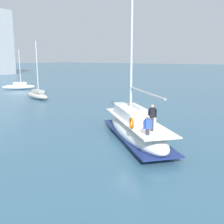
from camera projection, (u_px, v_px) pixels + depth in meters
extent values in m
plane|color=#38607A|center=(137.00, 147.00, 17.49)|extent=(400.00, 400.00, 0.00)
ellipsoid|color=white|center=(136.00, 131.00, 18.77)|extent=(8.21, 8.73, 1.40)
cube|color=navy|center=(136.00, 135.00, 18.84)|extent=(8.10, 8.61, 0.10)
cube|color=beige|center=(136.00, 120.00, 18.62)|extent=(7.75, 8.25, 0.08)
cube|color=white|center=(133.00, 113.00, 19.23)|extent=(4.14, 4.33, 0.70)
cylinder|color=silver|center=(132.00, 38.00, 18.64)|extent=(0.16, 0.16, 11.07)
cylinder|color=#B7B7BC|center=(145.00, 92.00, 16.59)|extent=(3.95, 4.36, 0.12)
cylinder|color=silver|center=(119.00, 103.00, 22.72)|extent=(0.71, 0.65, 0.06)
torus|color=orange|center=(132.00, 123.00, 15.73)|extent=(0.57, 0.61, 0.70)
cylinder|color=#33333D|center=(152.00, 124.00, 15.80)|extent=(0.20, 0.20, 0.80)
cube|color=black|center=(152.00, 113.00, 15.66)|extent=(0.37, 0.36, 0.56)
sphere|color=tan|center=(153.00, 106.00, 15.58)|extent=(0.20, 0.20, 0.20)
cylinder|color=black|center=(149.00, 114.00, 15.62)|extent=(0.09, 0.09, 0.50)
cylinder|color=black|center=(156.00, 113.00, 15.72)|extent=(0.09, 0.09, 0.50)
cylinder|color=#33333D|center=(148.00, 132.00, 15.03)|extent=(0.20, 0.20, 0.35)
cube|color=#3351AD|center=(148.00, 124.00, 14.94)|extent=(0.37, 0.36, 0.56)
sphere|color=tan|center=(148.00, 117.00, 14.86)|extent=(0.20, 0.20, 0.20)
cylinder|color=#3351AD|center=(144.00, 125.00, 14.89)|extent=(0.09, 0.09, 0.50)
cylinder|color=#3351AD|center=(151.00, 124.00, 15.00)|extent=(0.09, 0.09, 0.50)
torus|color=silver|center=(151.00, 120.00, 15.98)|extent=(0.60, 0.55, 0.76)
ellipsoid|color=#B7B2A8|center=(37.00, 96.00, 37.44)|extent=(2.59, 5.60, 0.88)
cube|color=#B7B2A8|center=(38.00, 91.00, 37.11)|extent=(1.35, 2.32, 0.40)
cylinder|color=silver|center=(37.00, 67.00, 36.35)|extent=(0.14, 0.14, 6.97)
ellipsoid|color=white|center=(19.00, 87.00, 48.05)|extent=(5.02, 4.81, 0.91)
cube|color=white|center=(20.00, 83.00, 47.98)|extent=(2.23, 2.17, 0.40)
cylinder|color=silver|center=(20.00, 67.00, 47.43)|extent=(0.14, 0.14, 6.12)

